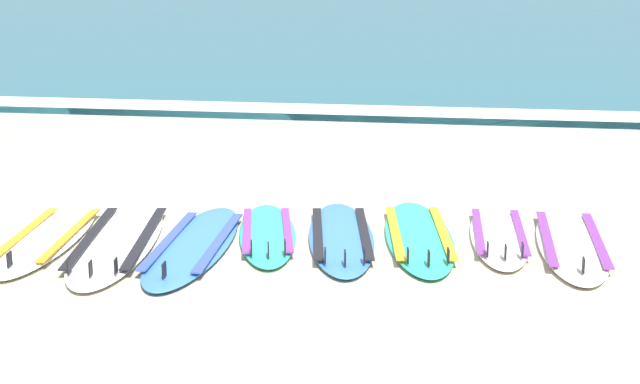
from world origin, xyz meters
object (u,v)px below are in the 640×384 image
Objects in this scene: surfboard_6 at (499,235)px; surfboard_7 at (571,242)px; surfboard_4 at (341,237)px; surfboard_5 at (419,236)px; surfboard_3 at (267,234)px; surfboard_0 at (47,237)px; surfboard_1 at (118,241)px; surfboard_2 at (194,245)px.

surfboard_6 is 0.60m from surfboard_7.
surfboard_4 is 0.66m from surfboard_5.
surfboard_3 is 2.55m from surfboard_7.
surfboard_3 is 1.97m from surfboard_6.
surfboard_5 is 1.02× the size of surfboard_7.
surfboard_6 is at bearing 11.05° from surfboard_5.
surfboard_0 is 3.82m from surfboard_6.
surfboard_7 is (3.74, 0.53, -0.00)m from surfboard_1.
surfboard_1 and surfboard_7 have the same top height.
surfboard_2 is 3.13m from surfboard_7.
surfboard_0 is 1.00× the size of surfboard_4.
surfboard_7 is (4.36, 0.53, -0.00)m from surfboard_0.
surfboard_0 and surfboard_4 have the same top height.
surfboard_7 is (1.91, 0.13, -0.00)m from surfboard_4.
surfboard_4 is at bearing -169.31° from surfboard_6.
surfboard_2 is (0.66, -0.01, -0.00)m from surfboard_1.
surfboard_5 is 1.17× the size of surfboard_6.
surfboard_2 and surfboard_6 have the same top height.
surfboard_0 is at bearing -170.57° from surfboard_5.
surfboard_7 is at bearing 9.85° from surfboard_2.
surfboard_2 is at bearing -143.10° from surfboard_3.
surfboard_6 is (1.96, 0.25, -0.00)m from surfboard_3.
surfboard_2 is at bearing -163.97° from surfboard_5.
surfboard_4 is at bearing 9.20° from surfboard_0.
surfboard_7 is (2.55, 0.13, -0.00)m from surfboard_3.
surfboard_3 and surfboard_4 have the same top height.
surfboard_1 is at bearing -161.78° from surfboard_3.
surfboard_6 is at bearing 168.55° from surfboard_7.
surfboard_2 is at bearing -0.78° from surfboard_1.
surfboard_2 is 0.67m from surfboard_3.
surfboard_6 is (1.32, 0.25, 0.00)m from surfboard_4.
surfboard_5 is at bearing 5.40° from surfboard_3.
surfboard_5 is at bearing 10.31° from surfboard_4.
surfboard_4 is (2.45, 0.40, 0.00)m from surfboard_0.
surfboard_2 and surfboard_5 have the same top height.
surfboard_0 is 1.85m from surfboard_3.
surfboard_7 is at bearing 6.89° from surfboard_0.
surfboard_1 and surfboard_4 have the same top height.
surfboard_1 is at bearing -168.28° from surfboard_5.
surfboard_3 and surfboard_5 have the same top height.
surfboard_4 is (0.63, 0.00, -0.00)m from surfboard_3.
surfboard_2 is 1.03× the size of surfboard_5.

